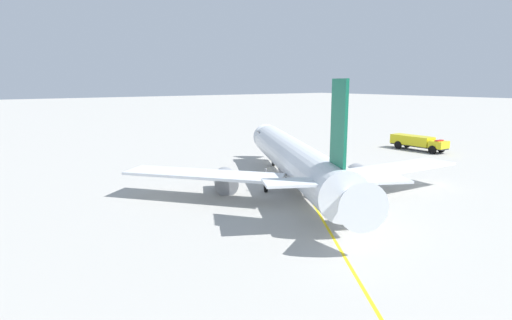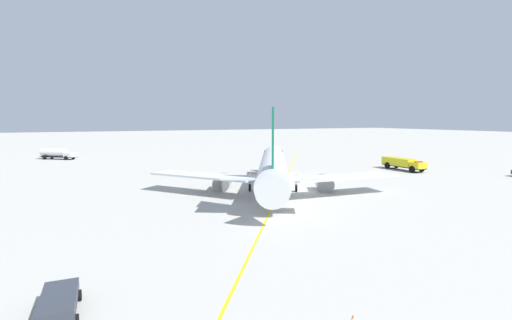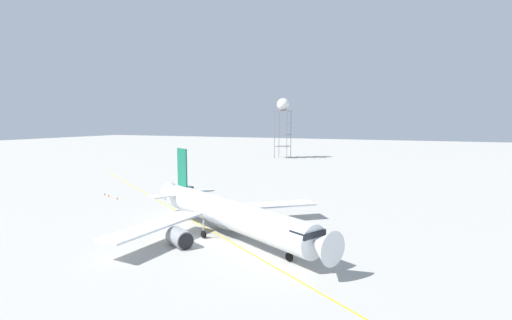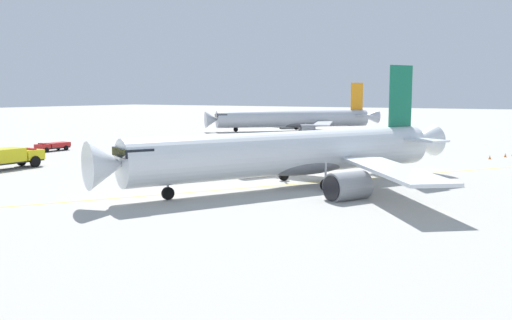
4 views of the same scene
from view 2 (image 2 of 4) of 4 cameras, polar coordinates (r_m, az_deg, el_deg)
The scene contains 7 objects.
ground_plane at distance 54.95m, azimuth 7.45°, elevation -4.90°, with size 600.00×600.00×0.00m, color #ADAAA3.
airliner_main at distance 54.93m, azimuth 2.71°, elevation -1.55°, with size 36.48×32.85×12.24m.
fire_tender_truck at distance 82.74m, azimuth 22.15°, elevation -0.42°, with size 9.98×3.03×2.50m.
fuel_tanker_truck at distance 111.16m, azimuth -28.91°, elevation 0.92°, with size 7.98×9.34×2.87m.
baggage_truck_truck at distance 23.94m, azimuth -28.72°, elevation -19.23°, with size 4.48×2.25×1.22m.
taxiway_centreline at distance 50.59m, azimuth 3.32°, elevation -5.84°, with size 124.91×85.93×0.01m.
safety_cone_near at distance 21.47m, azimuth 15.08°, elevation -23.08°, with size 0.36×0.36×0.55m.
Camera 2 is at (45.17, -29.36, 10.79)m, focal length 25.33 mm.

